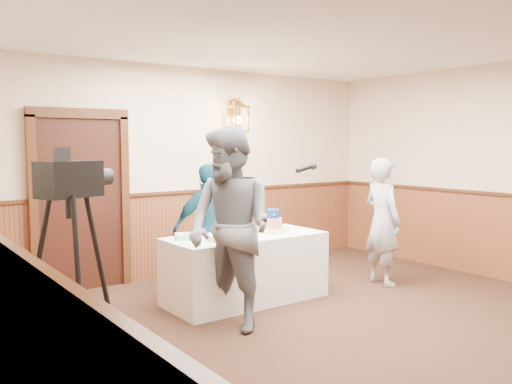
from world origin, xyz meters
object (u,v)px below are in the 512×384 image
display_table (246,268)px  tiered_cake (273,224)px  assistant_p (210,229)px  sheet_cake_yellow (223,238)px  sheet_cake_green (188,236)px  baker (382,221)px  interviewer (230,228)px  tv_camera_rig (73,296)px

display_table → tiered_cake: bearing=-9.9°
display_table → assistant_p: (-0.15, 0.52, 0.39)m
sheet_cake_yellow → sheet_cake_green: (-0.26, 0.30, -0.00)m
sheet_cake_yellow → baker: 2.21m
sheet_cake_green → assistant_p: 0.61m
display_table → interviewer: (-0.64, -0.67, 0.60)m
assistant_p → tv_camera_rig: size_ratio=0.93×
interviewer → assistant_p: bearing=145.7°
sheet_cake_yellow → assistant_p: bearing=70.3°
tiered_cake → sheet_cake_yellow: tiered_cake is taller
assistant_p → tv_camera_rig: tv_camera_rig is taller
sheet_cake_yellow → baker: size_ratio=0.19×
sheet_cake_green → tv_camera_rig: (-1.67, -1.44, -0.03)m
display_table → assistant_p: size_ratio=1.17×
assistant_p → interviewer: bearing=77.9°
tiered_cake → tv_camera_rig: size_ratio=0.17×
tiered_cake → interviewer: size_ratio=0.15×
tiered_cake → baker: size_ratio=0.18×
interviewer → tiered_cake: bearing=109.8°
sheet_cake_yellow → interviewer: (-0.25, -0.52, 0.19)m
tv_camera_rig → display_table: bearing=6.8°
sheet_cake_yellow → assistant_p: assistant_p is taller
sheet_cake_green → baker: 2.52m
sheet_cake_yellow → display_table: bearing=20.4°
display_table → sheet_cake_green: sheet_cake_green is taller
sheet_cake_green → interviewer: bearing=-89.4°
baker → assistant_p: bearing=72.3°
interviewer → baker: size_ratio=1.21×
sheet_cake_green → tv_camera_rig: tv_camera_rig is taller
tiered_cake → sheet_cake_green: 1.02m
tiered_cake → assistant_p: bearing=130.6°
tiered_cake → interviewer: interviewer is taller
tv_camera_rig → sheet_cake_green: bearing=18.6°
baker → tv_camera_rig: (-4.13, -0.86, -0.05)m
tiered_cake → tv_camera_rig: 2.93m
sheet_cake_yellow → tv_camera_rig: 2.24m
baker → sheet_cake_yellow: bearing=90.7°
tiered_cake → sheet_cake_green: bearing=167.6°
assistant_p → tiered_cake: bearing=140.9°
display_table → baker: baker is taller
sheet_cake_green → baker: bearing=-13.1°
assistant_p → baker: bearing=164.9°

